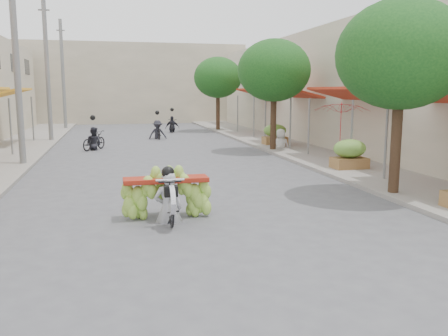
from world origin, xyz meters
TOP-DOWN VIEW (x-y plane):
  - ground at (0.00, 0.00)m, footprint 120.00×120.00m
  - sidewalk_right at (7.00, 15.00)m, footprint 4.00×60.00m
  - shophouse_row_right at (11.99, 14.00)m, footprint 9.77×40.00m
  - far_building at (0.00, 38.00)m, footprint 20.00×6.00m
  - utility_pole_mid at (-5.40, 12.00)m, footprint 0.60×0.24m
  - utility_pole_far at (-5.40, 21.00)m, footprint 0.60×0.24m
  - utility_pole_back at (-5.40, 30.00)m, footprint 0.60×0.24m
  - street_tree_near at (5.40, 4.00)m, footprint 3.40×3.40m
  - street_tree_mid at (5.40, 14.00)m, footprint 3.40×3.40m
  - street_tree_far at (5.40, 26.00)m, footprint 3.40×3.40m
  - produce_crate_mid at (6.20, 8.00)m, footprint 1.20×0.88m
  - produce_crate_far at (6.20, 16.00)m, footprint 1.20×0.88m
  - banana_motorbike at (-0.89, 3.02)m, footprint 2.20×1.87m
  - market_umbrella at (5.94, 8.24)m, footprint 2.43×2.43m
  - pedestrian at (6.08, 14.79)m, footprint 0.91×0.57m
  - bg_motorbike_a at (-2.92, 16.59)m, footprint 1.40×1.71m
  - bg_motorbike_b at (0.63, 21.23)m, footprint 1.10×1.68m
  - bg_motorbike_c at (2.08, 25.74)m, footprint 1.05×1.64m

SIDE VIEW (x-z plane):
  - ground at x=0.00m, z-range 0.00..0.00m
  - sidewalk_right at x=7.00m, z-range 0.00..0.12m
  - banana_motorbike at x=-0.89m, z-range -0.35..1.75m
  - produce_crate_mid at x=6.20m, z-range 0.13..1.29m
  - produce_crate_far at x=6.20m, z-range 0.13..1.29m
  - bg_motorbike_a at x=-2.92m, z-range -0.24..1.71m
  - bg_motorbike_c at x=2.08m, z-range -0.17..1.78m
  - bg_motorbike_b at x=0.63m, z-range -0.12..1.83m
  - pedestrian at x=6.08m, z-range 0.12..1.91m
  - market_umbrella at x=5.94m, z-range 1.60..3.41m
  - shophouse_row_right at x=11.99m, z-range 0.00..6.00m
  - far_building at x=0.00m, z-range 0.00..7.00m
  - street_tree_near at x=5.40m, z-range 1.16..6.41m
  - street_tree_mid at x=5.40m, z-range 1.16..6.41m
  - street_tree_far at x=5.40m, z-range 1.16..6.41m
  - utility_pole_mid at x=-5.40m, z-range 0.03..8.03m
  - utility_pole_far at x=-5.40m, z-range 0.03..8.03m
  - utility_pole_back at x=-5.40m, z-range 0.03..8.03m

